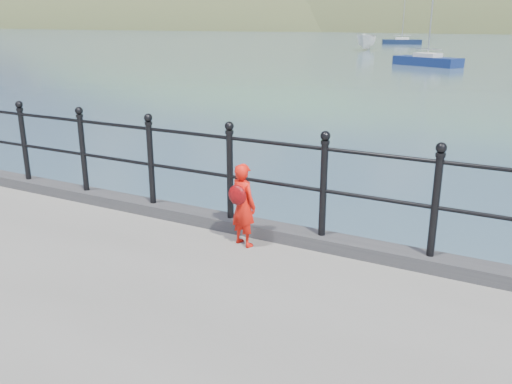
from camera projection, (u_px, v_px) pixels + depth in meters
The scene contains 7 objects.
ground at pixel (278, 306), 6.89m from camera, with size 600.00×600.00×0.00m, color #2D4251.
kerb at pixel (274, 232), 6.43m from camera, with size 60.00×0.30×0.15m, color #28282B.
railing at pixel (275, 171), 6.21m from camera, with size 18.11×0.11×1.20m.
child at pixel (243, 204), 6.10m from camera, with size 0.41×0.35×0.96m.
launch_white at pixel (367, 42), 64.98m from camera, with size 1.92×5.11×1.98m, color white.
sailboat_left at pixel (402, 42), 81.03m from camera, with size 5.94×3.52×8.13m.
sailboat_port at pixel (427, 62), 42.86m from camera, with size 5.75×4.00×8.09m.
Camera 1 is at (2.63, -5.53, 3.47)m, focal length 38.00 mm.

